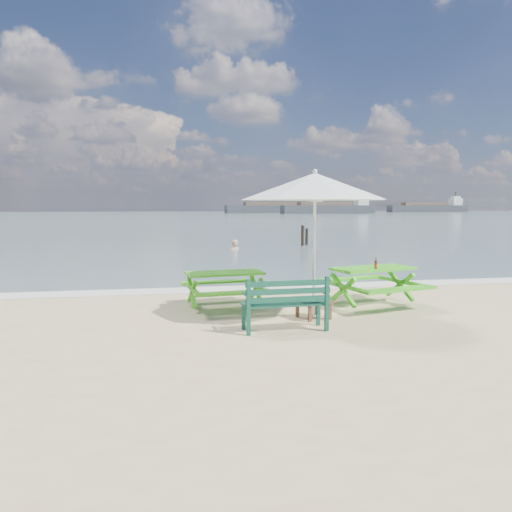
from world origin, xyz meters
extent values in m
plane|color=slate|center=(0.00, 85.00, 0.00)|extent=(300.00, 300.00, 0.00)
cube|color=silver|center=(0.00, 4.60, 0.01)|extent=(22.00, 0.90, 0.01)
cube|color=#43B01A|center=(-1.35, 2.36, 0.72)|extent=(1.64, 0.92, 0.05)
cube|color=#43B01A|center=(-1.44, 3.09, 0.43)|extent=(1.59, 0.46, 0.05)
cube|color=#43B01A|center=(-1.26, 1.63, 0.43)|extent=(1.59, 0.46, 0.05)
cube|color=#43B01A|center=(-1.35, 2.36, 0.33)|extent=(1.56, 1.05, 0.67)
cube|color=green|center=(1.75, 1.96, 0.80)|extent=(1.87, 1.22, 0.05)
cube|color=green|center=(1.54, 2.74, 0.47)|extent=(1.74, 0.73, 0.05)
cube|color=green|center=(1.95, 1.18, 0.47)|extent=(1.74, 0.73, 0.05)
cube|color=green|center=(1.75, 1.96, 0.37)|extent=(1.81, 1.35, 0.73)
cube|color=#0F4130|center=(-0.58, 0.31, 0.46)|extent=(1.47, 0.48, 0.04)
cube|color=#0F4130|center=(-0.57, 0.08, 0.71)|extent=(1.45, 0.09, 0.37)
cube|color=#0F4130|center=(-0.58, 0.31, 0.23)|extent=(1.36, 0.54, 0.46)
cube|color=brown|center=(0.17, 1.05, 0.33)|extent=(0.67, 0.67, 0.05)
cube|color=brown|center=(0.17, 1.05, 0.15)|extent=(0.59, 0.59, 0.31)
cylinder|color=silver|center=(0.17, 1.05, 1.31)|extent=(0.05, 0.05, 2.63)
cone|color=silver|center=(0.17, 1.05, 2.46)|extent=(3.36, 3.36, 0.49)
cylinder|color=#954215|center=(1.67, 1.66, 0.90)|extent=(0.06, 0.06, 0.15)
cylinder|color=#954215|center=(1.67, 1.66, 1.03)|extent=(0.03, 0.03, 0.07)
cylinder|color=red|center=(1.67, 1.66, 0.90)|extent=(0.06, 0.06, 0.06)
imported|color=tan|center=(0.83, 16.10, -0.45)|extent=(0.77, 0.63, 1.84)
cylinder|color=black|center=(4.69, 17.46, 0.44)|extent=(0.18, 0.18, 1.27)
cylinder|color=black|center=(5.09, 18.06, 0.34)|extent=(0.16, 0.16, 1.08)
cube|color=#34373E|center=(79.19, 135.87, 1.00)|extent=(25.74, 4.63, 2.20)
cube|color=silver|center=(88.93, 136.11, 3.20)|extent=(3.15, 3.08, 2.20)
cube|color=#34373E|center=(38.87, 113.26, 1.00)|extent=(24.34, 5.51, 2.20)
cube|color=silver|center=(48.03, 113.84, 3.20)|extent=(3.08, 3.18, 2.20)
cube|color=#34373E|center=(28.70, 125.67, 1.00)|extent=(29.05, 6.13, 2.20)
cube|color=silver|center=(39.62, 126.48, 3.20)|extent=(3.67, 3.25, 2.20)
camera|label=1|loc=(-2.61, -7.80, 2.12)|focal=35.00mm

